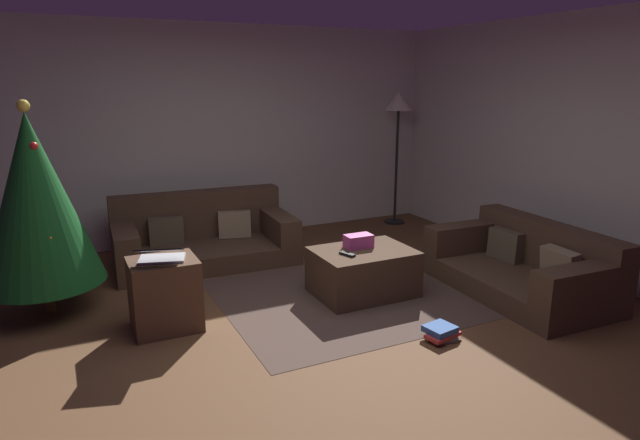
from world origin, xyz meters
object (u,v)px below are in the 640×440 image
couch_left (203,237)px  tv_remote (347,254)px  side_table (165,294)px  laptop (161,256)px  corner_lamp (398,112)px  christmas_tree (36,200)px  book_stack (442,333)px  ottoman (363,272)px  couch_right (526,266)px  gift_box (358,241)px

couch_left → tv_remote: 1.93m
couch_left → tv_remote: size_ratio=12.03×
side_table → laptop: laptop is taller
side_table → corner_lamp: (3.52, 2.02, 1.24)m
corner_lamp → christmas_tree: bearing=-164.0°
couch_left → corner_lamp: bearing=-168.5°
tv_remote → book_stack: size_ratio=0.53×
ottoman → book_stack: (0.08, -1.07, -0.16)m
couch_left → couch_right: size_ratio=1.10×
side_table → book_stack: (1.87, -1.14, -0.23)m
side_table → couch_left: bearing=66.0°
couch_right → tv_remote: size_ratio=10.92×
couch_right → ottoman: size_ratio=1.96×
couch_left → christmas_tree: 1.90m
gift_box → laptop: (-1.80, -0.08, 0.14)m
couch_right → gift_box: (-1.41, 0.70, 0.24)m
ottoman → book_stack: ottoman is taller
laptop → side_table: bearing=73.4°
tv_remote → laptop: (-1.60, 0.08, 0.19)m
side_table → corner_lamp: size_ratio=0.32×
tv_remote → corner_lamp: corner_lamp is taller
christmas_tree → couch_right: bearing=-19.6°
gift_box → side_table: side_table is taller
book_stack → corner_lamp: 3.85m
ottoman → laptop: 1.85m
couch_left → side_table: couch_left is taller
ottoman → couch_right: bearing=-23.5°
gift_box → book_stack: bearing=-86.0°
christmas_tree → corner_lamp: bearing=16.0°
tv_remote → laptop: bearing=159.1°
couch_right → corner_lamp: (0.32, 2.69, 1.28)m
couch_right → tv_remote: (-1.62, 0.54, 0.19)m
laptop → gift_box: bearing=2.4°
gift_box → ottoman: bearing=-87.8°
gift_box → couch_right: bearing=-26.4°
side_table → corner_lamp: corner_lamp is taller
tv_remote → christmas_tree: 2.65m
laptop → couch_left: bearing=66.2°
gift_box → corner_lamp: (1.74, 1.99, 1.04)m
couch_right → christmas_tree: christmas_tree is taller
ottoman → side_table: (-1.79, 0.06, 0.07)m
couch_right → ottoman: (-1.41, 0.61, -0.03)m
tv_remote → corner_lamp: size_ratio=0.09×
gift_box → tv_remote: gift_box is taller
couch_left → ottoman: size_ratio=2.16×
ottoman → book_stack: 1.09m
christmas_tree → corner_lamp: size_ratio=1.00×
tv_remote → christmas_tree: bearing=141.8°
ottoman → christmas_tree: 2.87m
couch_left → tv_remote: couch_left is taller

